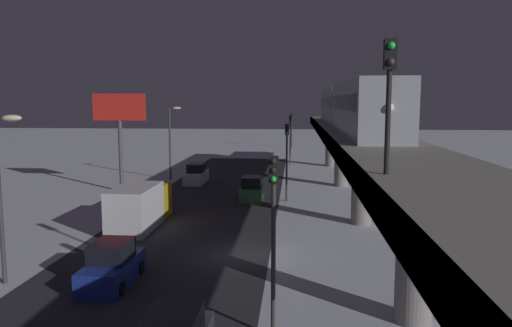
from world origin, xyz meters
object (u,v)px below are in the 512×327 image
traffic_light_far (290,132)px  commercial_billboard (119,117)px  rail_signal (389,83)px  box_truck (140,206)px  traffic_light_near (273,220)px  traffic_light_mid (287,151)px  sedan_white_2 (196,175)px  traffic_light_distant (292,124)px  sedan_blue (112,267)px  sedan_green (252,190)px  subway_train (349,106)px

traffic_light_far → commercial_billboard: 25.65m
rail_signal → box_truck: 22.17m
traffic_light_near → commercial_billboard: commercial_billboard is taller
traffic_light_near → traffic_light_mid: (0.00, -23.82, 0.00)m
sedan_white_2 → box_truck: size_ratio=0.65×
traffic_light_distant → sedan_blue: bearing=83.6°
box_truck → traffic_light_mid: (-9.50, -8.91, 2.85)m
traffic_light_far → sedan_white_2: bearing=58.5°
sedan_green → traffic_light_far: traffic_light_far is taller
sedan_white_2 → traffic_light_distant: traffic_light_distant is taller
subway_train → sedan_green: subway_train is taller
sedan_blue → traffic_light_near: (-7.50, 4.54, 3.41)m
traffic_light_mid → traffic_light_far: (0.00, -23.82, 0.00)m
box_truck → traffic_light_distant: 57.41m
box_truck → traffic_light_mid: bearing=-136.8°
box_truck → traffic_light_near: 17.91m
sedan_blue → rail_signal: bearing=151.2°
sedan_green → traffic_light_far: size_ratio=0.65×
sedan_blue → box_truck: (2.00, -10.37, 0.56)m
rail_signal → box_truck: rail_signal is taller
sedan_green → traffic_light_far: (-2.90, -23.42, 3.40)m
sedan_blue → commercial_billboard: (7.64, -22.56, 6.04)m
rail_signal → traffic_light_distant: bearing=-87.3°
sedan_white_2 → traffic_light_mid: traffic_light_mid is taller
box_truck → sedan_blue: bearing=100.9°
sedan_white_2 → traffic_light_distant: size_ratio=0.75×
traffic_light_far → traffic_light_distant: size_ratio=1.00×
commercial_billboard → sedan_white_2: bearing=-137.5°
rail_signal → sedan_blue: rail_signal is taller
subway_train → sedan_white_2: 17.29m
sedan_green → box_truck: (6.60, 9.31, 0.55)m
rail_signal → sedan_blue: (10.96, -6.01, -7.99)m
sedan_white_2 → commercial_billboard: 9.96m
rail_signal → traffic_light_distant: rail_signal is taller
sedan_green → subway_train: bearing=13.5°
commercial_billboard → subway_train: bearing=177.3°
sedan_blue → commercial_billboard: 24.58m
traffic_light_mid → traffic_light_distant: 47.64m
sedan_white_2 → traffic_light_far: bearing=-121.5°
sedan_white_2 → traffic_light_far: (-9.30, -15.18, 3.40)m
rail_signal → traffic_light_near: rail_signal is taller
subway_train → sedan_blue: bearing=59.6°
subway_train → traffic_light_distant: subway_train is taller
traffic_light_near → traffic_light_far: size_ratio=1.00×
rail_signal → traffic_light_distant: 73.15m
sedan_green → box_truck: 11.42m
sedan_white_2 → sedan_green: bearing=127.8°
sedan_white_2 → sedan_blue: bearing=93.7°
traffic_light_near → traffic_light_mid: same height
sedan_blue → commercial_billboard: size_ratio=0.48×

